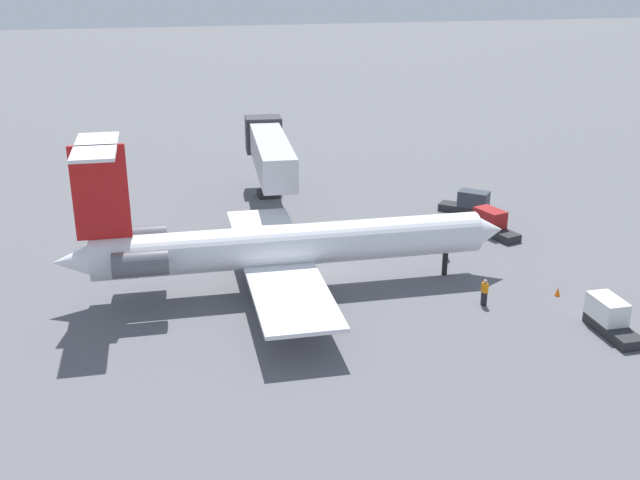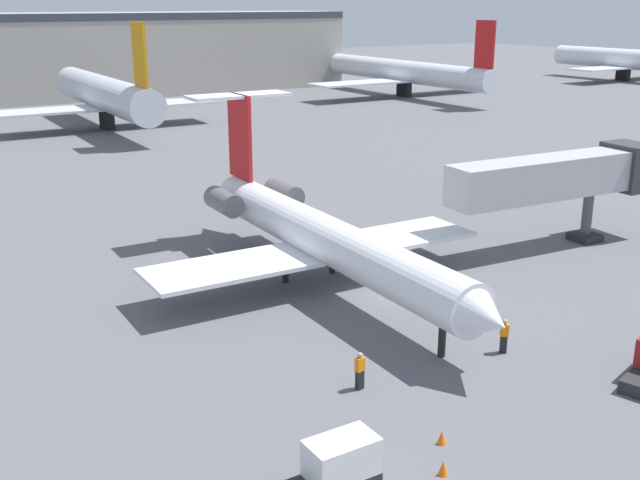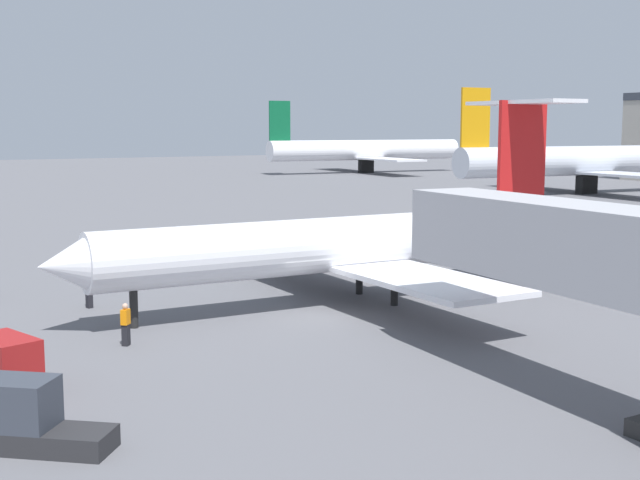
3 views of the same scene
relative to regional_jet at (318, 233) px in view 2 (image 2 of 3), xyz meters
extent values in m
cube|color=#5B5B60|center=(1.42, -3.42, -3.09)|extent=(400.00, 400.00, 0.10)
cylinder|color=white|center=(-0.03, -0.97, -0.11)|extent=(3.33, 24.64, 2.61)
cone|color=white|center=(-0.41, -14.05, -0.11)|extent=(2.54, 2.27, 2.48)
cone|color=white|center=(0.35, 12.21, -0.11)|extent=(2.30, 2.66, 2.22)
cube|color=white|center=(5.49, -0.13, -1.11)|extent=(9.53, 4.67, 0.24)
cube|color=white|center=(-5.49, 0.19, -1.11)|extent=(9.53, 4.67, 0.24)
cylinder|color=#595960|center=(2.45, 8.25, 0.29)|extent=(1.59, 3.24, 1.50)
cylinder|color=#595960|center=(-1.96, 8.37, 0.29)|extent=(1.59, 3.24, 1.50)
cube|color=red|center=(0.30, 10.31, 4.04)|extent=(0.33, 3.21, 5.67)
cube|color=white|center=(0.30, 10.31, 6.77)|extent=(6.87, 2.60, 0.20)
cylinder|color=black|center=(-0.33, -11.25, -2.22)|extent=(0.36, 0.36, 1.62)
cylinder|color=black|center=(1.63, 0.98, -2.22)|extent=(0.36, 0.36, 1.62)
cylinder|color=black|center=(-1.57, 1.07, -2.22)|extent=(0.36, 0.36, 1.62)
cube|color=#ADADB2|center=(16.14, -2.55, 1.83)|extent=(15.26, 3.81, 2.60)
cube|color=#333338|center=(23.27, -3.13, 1.83)|extent=(2.65, 3.38, 3.20)
cylinder|color=#4C4C51|center=(19.90, -2.85, -1.26)|extent=(0.70, 0.70, 3.56)
cube|color=#262626|center=(19.90, -2.85, -2.79)|extent=(1.80, 1.80, 0.50)
cube|color=black|center=(2.38, -12.49, -2.61)|extent=(0.40, 0.39, 0.85)
cube|color=orange|center=(2.38, -12.49, -1.89)|extent=(0.47, 0.46, 0.60)
sphere|color=tan|center=(2.38, -12.49, -1.47)|extent=(0.24, 0.24, 0.24)
cube|color=black|center=(-5.31, -11.76, -2.61)|extent=(0.35, 0.29, 0.85)
cube|color=orange|center=(-5.31, -11.76, -1.89)|extent=(0.44, 0.32, 0.60)
sphere|color=tan|center=(-5.31, -11.76, -1.47)|extent=(0.24, 0.24, 0.24)
cube|color=white|center=(-9.85, -17.13, -1.79)|extent=(2.41, 1.42, 1.30)
cone|color=orange|center=(-6.42, -18.35, -2.76)|extent=(0.36, 0.36, 0.55)
cone|color=orange|center=(-5.17, -16.84, -2.76)|extent=(0.36, 0.36, 0.55)
cube|color=#333842|center=(1.42, 90.82, 10.31)|extent=(122.24, 0.60, 1.20)
cylinder|color=silver|center=(6.93, 62.15, 1.52)|extent=(5.05, 34.25, 4.31)
cube|color=orange|center=(6.60, 47.07, 7.17)|extent=(0.39, 4.01, 7.00)
cube|color=silver|center=(6.93, 62.15, -0.24)|extent=(28.82, 6.62, 0.30)
cube|color=black|center=(6.93, 62.15, -1.84)|extent=(1.20, 2.80, 2.40)
cylinder|color=silver|center=(61.40, 69.59, 1.22)|extent=(4.12, 42.36, 3.72)
cube|color=red|center=(61.22, 50.43, 6.58)|extent=(0.34, 4.00, 7.00)
cube|color=silver|center=(61.40, 69.59, -0.24)|extent=(35.61, 6.34, 0.30)
cube|color=black|center=(61.40, 69.59, -1.84)|extent=(1.20, 2.80, 2.40)
cylinder|color=silver|center=(116.98, 66.86, 1.39)|extent=(4.61, 33.47, 4.05)
cube|color=silver|center=(116.98, 66.86, -0.24)|extent=(28.16, 6.47, 0.30)
cube|color=black|center=(116.98, 66.86, -1.84)|extent=(1.20, 2.80, 2.40)
camera|label=1|loc=(-43.54, 7.79, 16.82)|focal=42.37mm
camera|label=2|loc=(-22.18, -35.27, 12.67)|focal=42.64mm
camera|label=3|loc=(34.07, -22.59, 5.46)|focal=47.61mm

